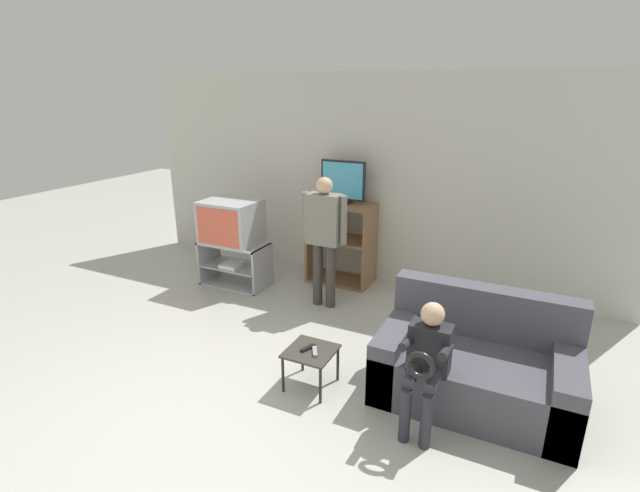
{
  "coord_description": "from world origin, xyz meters",
  "views": [
    {
      "loc": [
        2.05,
        -2.11,
        2.39
      ],
      "look_at": [
        0.13,
        1.84,
        0.9
      ],
      "focal_mm": 26.0,
      "sensor_mm": 36.0,
      "label": 1
    }
  ],
  "objects_px": {
    "television_main": "(231,222)",
    "remote_control_white": "(315,351)",
    "person_standing_adult": "(324,231)",
    "media_shelf": "(341,242)",
    "television_flat": "(343,183)",
    "couch": "(476,366)",
    "person_seated_child": "(427,358)",
    "remote_control_black": "(308,348)",
    "tv_stand": "(235,264)",
    "snack_table": "(311,355)"
  },
  "relations": [
    {
      "from": "television_main",
      "to": "remote_control_white",
      "type": "height_order",
      "value": "television_main"
    },
    {
      "from": "television_main",
      "to": "person_standing_adult",
      "type": "distance_m",
      "value": 1.32
    },
    {
      "from": "media_shelf",
      "to": "television_flat",
      "type": "distance_m",
      "value": 0.77
    },
    {
      "from": "couch",
      "to": "person_seated_child",
      "type": "xyz_separation_m",
      "value": [
        -0.29,
        -0.52,
        0.29
      ]
    },
    {
      "from": "person_seated_child",
      "to": "remote_control_black",
      "type": "bearing_deg",
      "value": 175.96
    },
    {
      "from": "remote_control_black",
      "to": "remote_control_white",
      "type": "bearing_deg",
      "value": 3.57
    },
    {
      "from": "television_flat",
      "to": "remote_control_black",
      "type": "distance_m",
      "value": 2.5
    },
    {
      "from": "television_main",
      "to": "tv_stand",
      "type": "bearing_deg",
      "value": -28.67
    },
    {
      "from": "tv_stand",
      "to": "couch",
      "type": "bearing_deg",
      "value": -18.9
    },
    {
      "from": "tv_stand",
      "to": "couch",
      "type": "xyz_separation_m",
      "value": [
        3.12,
        -1.07,
        0.01
      ]
    },
    {
      "from": "television_flat",
      "to": "person_seated_child",
      "type": "height_order",
      "value": "television_flat"
    },
    {
      "from": "remote_control_white",
      "to": "couch",
      "type": "relative_size",
      "value": 0.1
    },
    {
      "from": "tv_stand",
      "to": "television_main",
      "type": "bearing_deg",
      "value": 151.33
    },
    {
      "from": "media_shelf",
      "to": "remote_control_white",
      "type": "bearing_deg",
      "value": -71.76
    },
    {
      "from": "television_main",
      "to": "media_shelf",
      "type": "distance_m",
      "value": 1.41
    },
    {
      "from": "tv_stand",
      "to": "television_flat",
      "type": "bearing_deg",
      "value": 31.15
    },
    {
      "from": "tv_stand",
      "to": "person_seated_child",
      "type": "xyz_separation_m",
      "value": [
        2.83,
        -1.58,
        0.3
      ]
    },
    {
      "from": "snack_table",
      "to": "television_flat",
      "type": "bearing_deg",
      "value": 107.04
    },
    {
      "from": "person_seated_child",
      "to": "person_standing_adult",
      "type": "bearing_deg",
      "value": 135.2
    },
    {
      "from": "television_main",
      "to": "couch",
      "type": "distance_m",
      "value": 3.37
    },
    {
      "from": "remote_control_white",
      "to": "person_seated_child",
      "type": "distance_m",
      "value": 0.94
    },
    {
      "from": "television_flat",
      "to": "person_standing_adult",
      "type": "relative_size",
      "value": 0.39
    },
    {
      "from": "person_standing_adult",
      "to": "media_shelf",
      "type": "bearing_deg",
      "value": 98.53
    },
    {
      "from": "remote_control_white",
      "to": "television_main",
      "type": "bearing_deg",
      "value": 111.78
    },
    {
      "from": "remote_control_black",
      "to": "couch",
      "type": "relative_size",
      "value": 0.1
    },
    {
      "from": "television_flat",
      "to": "person_seated_child",
      "type": "distance_m",
      "value": 2.92
    },
    {
      "from": "remote_control_white",
      "to": "media_shelf",
      "type": "bearing_deg",
      "value": 78.69
    },
    {
      "from": "snack_table",
      "to": "remote_control_white",
      "type": "relative_size",
      "value": 2.71
    },
    {
      "from": "media_shelf",
      "to": "television_flat",
      "type": "bearing_deg",
      "value": 87.87
    },
    {
      "from": "snack_table",
      "to": "remote_control_black",
      "type": "bearing_deg",
      "value": 170.97
    },
    {
      "from": "tv_stand",
      "to": "media_shelf",
      "type": "relative_size",
      "value": 0.83
    },
    {
      "from": "snack_table",
      "to": "person_seated_child",
      "type": "relative_size",
      "value": 0.4
    },
    {
      "from": "person_seated_child",
      "to": "television_flat",
      "type": "bearing_deg",
      "value": 125.68
    },
    {
      "from": "tv_stand",
      "to": "remote_control_white",
      "type": "xyz_separation_m",
      "value": [
        1.91,
        -1.54,
        0.08
      ]
    },
    {
      "from": "tv_stand",
      "to": "remote_control_black",
      "type": "xyz_separation_m",
      "value": [
        1.83,
        -1.51,
        0.08
      ]
    },
    {
      "from": "couch",
      "to": "person_standing_adult",
      "type": "relative_size",
      "value": 1.0
    },
    {
      "from": "tv_stand",
      "to": "snack_table",
      "type": "bearing_deg",
      "value": -39.18
    },
    {
      "from": "media_shelf",
      "to": "person_seated_child",
      "type": "distance_m",
      "value": 2.8
    },
    {
      "from": "snack_table",
      "to": "person_seated_child",
      "type": "bearing_deg",
      "value": -3.89
    },
    {
      "from": "tv_stand",
      "to": "remote_control_white",
      "type": "relative_size",
      "value": 6.01
    },
    {
      "from": "snack_table",
      "to": "person_standing_adult",
      "type": "xyz_separation_m",
      "value": [
        -0.57,
        1.46,
        0.61
      ]
    },
    {
      "from": "television_flat",
      "to": "couch",
      "type": "relative_size",
      "value": 0.38
    },
    {
      "from": "tv_stand",
      "to": "remote_control_white",
      "type": "bearing_deg",
      "value": -38.81
    },
    {
      "from": "television_main",
      "to": "snack_table",
      "type": "xyz_separation_m",
      "value": [
        1.89,
        -1.53,
        -0.53
      ]
    },
    {
      "from": "remote_control_black",
      "to": "couch",
      "type": "xyz_separation_m",
      "value": [
        1.28,
        0.45,
        -0.07
      ]
    },
    {
      "from": "couch",
      "to": "person_standing_adult",
      "type": "xyz_separation_m",
      "value": [
        -1.83,
        1.01,
        0.62
      ]
    },
    {
      "from": "media_shelf",
      "to": "person_standing_adult",
      "type": "height_order",
      "value": "person_standing_adult"
    },
    {
      "from": "remote_control_white",
      "to": "television_flat",
      "type": "bearing_deg",
      "value": 78.46
    },
    {
      "from": "person_seated_child",
      "to": "television_main",
      "type": "bearing_deg",
      "value": 150.75
    },
    {
      "from": "person_standing_adult",
      "to": "remote_control_white",
      "type": "bearing_deg",
      "value": -67.25
    }
  ]
}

